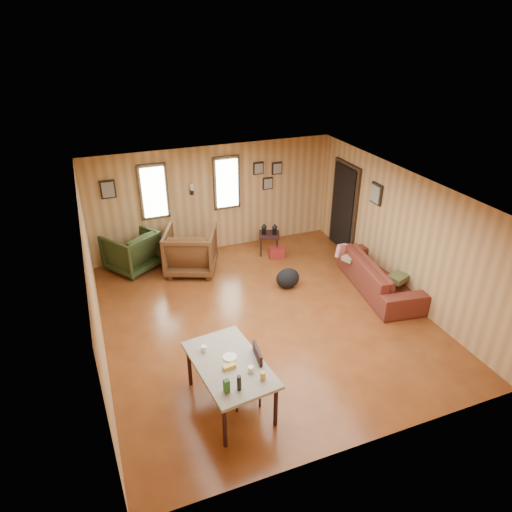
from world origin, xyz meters
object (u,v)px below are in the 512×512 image
(recliner_green, at_px, (131,249))
(dining_table, at_px, (230,367))
(recliner_brown, at_px, (191,248))
(end_table, at_px, (152,247))
(side_table, at_px, (269,233))
(sofa, at_px, (380,270))

(recliner_green, xyz_separation_m, dining_table, (0.73, -4.42, 0.19))
(recliner_brown, height_order, end_table, recliner_brown)
(end_table, relative_size, dining_table, 0.45)
(recliner_brown, bearing_deg, dining_table, 106.20)
(recliner_brown, distance_m, dining_table, 3.92)
(recliner_green, bearing_deg, side_table, 138.62)
(end_table, xyz_separation_m, dining_table, (0.30, -4.54, 0.28))
(recliner_brown, distance_m, recliner_green, 1.27)
(sofa, xyz_separation_m, dining_table, (-3.68, -1.84, 0.23))
(recliner_green, relative_size, dining_table, 0.62)
(recliner_brown, xyz_separation_m, dining_table, (-0.42, -3.90, 0.14))
(recliner_brown, relative_size, recliner_green, 1.11)
(end_table, height_order, side_table, side_table)
(sofa, relative_size, end_table, 3.27)
(recliner_brown, xyz_separation_m, side_table, (1.84, 0.16, -0.02))
(dining_table, bearing_deg, recliner_green, 92.81)
(sofa, xyz_separation_m, recliner_green, (-4.41, 2.58, 0.04))
(recliner_brown, bearing_deg, recliner_green, -1.97)
(recliner_brown, xyz_separation_m, recliner_green, (-1.15, 0.52, -0.05))
(sofa, relative_size, recliner_green, 2.36)
(recliner_green, relative_size, side_table, 1.29)
(end_table, bearing_deg, sofa, -34.21)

